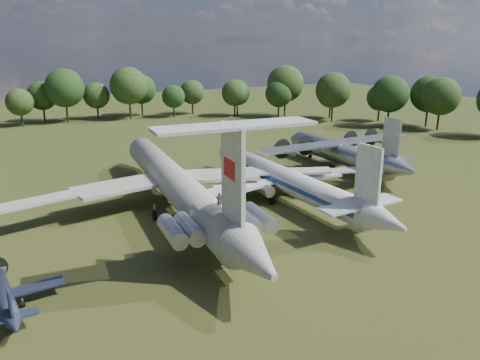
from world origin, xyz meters
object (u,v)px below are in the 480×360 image
il62_airliner (176,190)px  person_on_il62 (219,201)px  tu104_jet (285,184)px  an12_transport (340,156)px  small_prop_west (5,299)px

il62_airliner → person_on_il62: size_ratio=37.06×
tu104_jet → person_on_il62: (-16.39, -13.84, 4.34)m
tu104_jet → an12_transport: size_ratio=1.33×
an12_transport → small_prop_west: an12_transport is taller
an12_transport → person_on_il62: bearing=-146.8°
small_prop_west → person_on_il62: bearing=-6.8°
tu104_jet → small_prop_west: bearing=-161.3°
an12_transport → person_on_il62: (-34.13, -23.87, 4.37)m
tu104_jet → an12_transport: 20.37m
tu104_jet → small_prop_west: tu104_jet is taller
an12_transport → person_on_il62: person_on_il62 is taller
il62_airliner → tu104_jet: bearing=-5.6°
il62_airliner → person_on_il62: bearing=-90.0°
il62_airliner → tu104_jet: il62_airliner is taller
il62_airliner → small_prop_west: 26.60m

